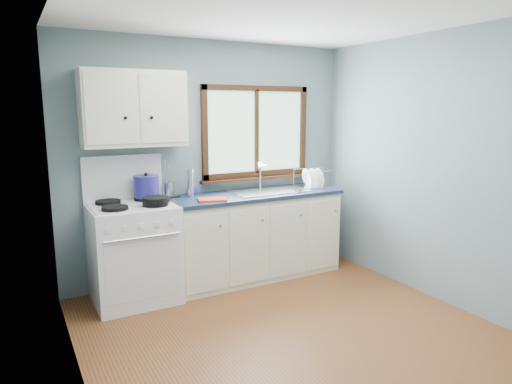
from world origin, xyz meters
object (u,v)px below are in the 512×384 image
dish_rack (314,182)px  gas_range (134,250)px  base_cabinets (254,239)px  sink (269,197)px  stockpot (147,186)px  utensil_crock (169,190)px  skillet (156,200)px  thermos (190,183)px

dish_rack → gas_range: bearing=-172.2°
base_cabinets → sink: sink is taller
sink → stockpot: sink is taller
base_cabinets → dish_rack: size_ratio=4.17×
gas_range → base_cabinets: 1.31m
sink → dish_rack: size_ratio=1.89×
base_cabinets → stockpot: bearing=174.0°
stockpot → utensil_crock: size_ratio=0.79×
base_cabinets → sink: bearing=-0.1°
skillet → dish_rack: size_ratio=0.87×
thermos → gas_range: bearing=-167.5°
gas_range → dish_rack: size_ratio=3.06×
base_cabinets → thermos: thermos is taller
gas_range → dish_rack: gas_range is taller
sink → stockpot: bearing=174.8°
sink → thermos: bearing=171.8°
gas_range → base_cabinets: gas_range is taller
skillet → thermos: 0.54m
base_cabinets → stockpot: 1.30m
skillet → thermos: (0.44, 0.30, 0.08)m
skillet → dish_rack: bearing=-4.7°
base_cabinets → utensil_crock: size_ratio=4.98×
utensil_crock → dish_rack: size_ratio=0.84×
base_cabinets → thermos: size_ratio=6.55×
gas_range → skillet: (0.19, -0.16, 0.49)m
stockpot → thermos: bearing=0.6°
stockpot → thermos: (0.45, 0.00, -0.00)m
sink → thermos: (-0.85, 0.12, 0.20)m
utensil_crock → sink: bearing=-11.5°
skillet → stockpot: (-0.00, 0.30, 0.08)m
sink → thermos: size_ratio=2.97×
stockpot → dish_rack: (1.91, -0.10, -0.09)m
base_cabinets → sink: size_ratio=2.20×
skillet → utensil_crock: (0.24, 0.39, 0.01)m
sink → thermos: sink is taller
skillet → utensil_crock: size_ratio=1.04×
sink → utensil_crock: size_ratio=2.26×
gas_range → thermos: bearing=12.5°
gas_range → utensil_crock: size_ratio=3.66×
utensil_crock → thermos: (0.20, -0.09, 0.06)m
stockpot → base_cabinets: bearing=-6.0°
base_cabinets → sink: (0.18, -0.00, 0.45)m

